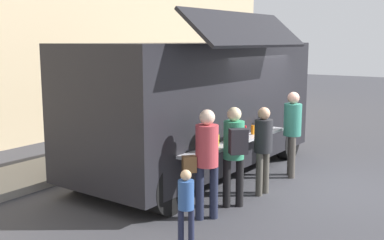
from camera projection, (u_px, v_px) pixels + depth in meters
ground_plane at (312, 185)px, 9.28m from camera, size 60.00×60.00×0.00m
food_truck_main at (198, 103)px, 9.89m from camera, size 6.07×3.21×3.33m
trash_bin at (206, 117)px, 14.58m from camera, size 0.60×0.60×0.93m
customer_front_ordering at (263, 143)px, 8.56m from camera, size 0.34×0.33×1.63m
customer_mid_with_backpack at (234, 147)px, 7.86m from camera, size 0.53×0.53×1.72m
customer_rear_waiting at (206, 155)px, 7.34m from camera, size 0.52×0.50×1.76m
customer_extra_browsing at (292, 126)px, 9.70m from camera, size 0.36×0.36×1.78m
child_near_queue at (186, 201)px, 6.42m from camera, size 0.22×0.22×1.09m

